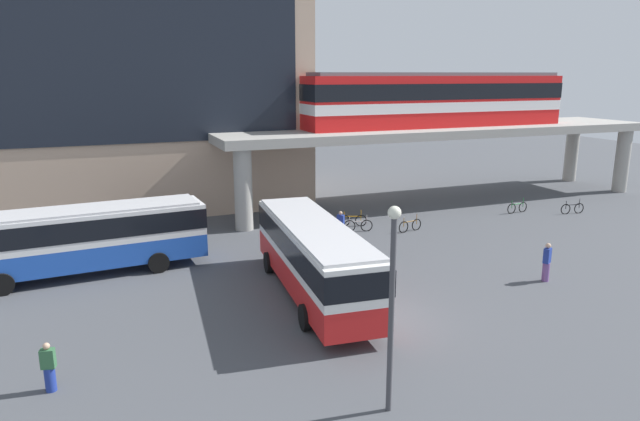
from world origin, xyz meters
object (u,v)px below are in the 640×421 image
(station_building, at_px, (85,72))
(bicycle_orange, at_px, (353,220))
(pedestrian_at_kerb, at_px, (547,263))
(bicycle_brown, at_px, (410,226))
(train, at_px, (438,99))
(pedestrian_by_bike_rack, at_px, (341,226))
(bus_main, at_px, (314,252))
(bus_secondary, at_px, (84,234))
(bicycle_black, at_px, (572,209))
(bicycle_red, at_px, (314,224))
(pedestrian_waiting_near_stop, at_px, (49,369))
(bicycle_silver, at_px, (358,226))
(bicycle_green, at_px, (517,208))

(station_building, xyz_separation_m, bicycle_orange, (14.77, -12.22, -9.07))
(bicycle_orange, distance_m, pedestrian_at_kerb, 12.84)
(station_building, relative_size, bicycle_brown, 16.50)
(train, bearing_deg, pedestrian_by_bike_rack, -147.55)
(bus_main, relative_size, bus_secondary, 1.00)
(bus_secondary, bearing_deg, bicycle_brown, 2.69)
(bus_main, distance_m, bicycle_black, 22.96)
(bicycle_orange, xyz_separation_m, bicycle_red, (-2.59, 0.06, 0.00))
(bicycle_orange, bearing_deg, bus_main, -123.20)
(bus_main, xyz_separation_m, bicycle_orange, (6.46, 9.88, -1.63))
(pedestrian_by_bike_rack, bearing_deg, bicycle_brown, -0.50)
(bicycle_orange, bearing_deg, bicycle_brown, -42.37)
(train, xyz_separation_m, bicycle_orange, (-8.69, -4.32, -7.17))
(pedestrian_at_kerb, bearing_deg, pedestrian_waiting_near_stop, -175.15)
(pedestrian_by_bike_rack, bearing_deg, train, 32.45)
(pedestrian_at_kerb, bearing_deg, bicycle_black, 40.25)
(bicycle_silver, bearing_deg, bicycle_black, -5.23)
(station_building, height_order, bicycle_orange, station_building)
(pedestrian_by_bike_rack, bearing_deg, pedestrian_waiting_near_stop, -141.85)
(bus_main, relative_size, pedestrian_waiting_near_stop, 7.16)
(train, height_order, pedestrian_at_kerb, train)
(bicycle_black, distance_m, pedestrian_at_kerb, 14.66)
(pedestrian_waiting_near_stop, bearing_deg, bicycle_orange, 40.07)
(bicycle_black, distance_m, bicycle_silver, 15.58)
(bicycle_green, bearing_deg, bicycle_red, 175.54)
(bicycle_green, xyz_separation_m, pedestrian_at_kerb, (-7.87, -11.08, 0.50))
(bus_main, height_order, pedestrian_waiting_near_stop, bus_main)
(train, height_order, bicycle_green, train)
(train, distance_m, pedestrian_waiting_near_stop, 31.86)
(bus_secondary, relative_size, pedestrian_by_bike_rack, 6.73)
(train, relative_size, bicycle_red, 11.46)
(bicycle_black, relative_size, pedestrian_at_kerb, 0.98)
(bus_secondary, xyz_separation_m, pedestrian_at_kerb, (19.55, -8.85, -1.13))
(station_building, distance_m, bicycle_silver, 21.81)
(bus_main, height_order, bicycle_orange, bus_main)
(station_building, height_order, pedestrian_waiting_near_stop, station_building)
(bicycle_brown, distance_m, bicycle_black, 12.59)
(pedestrian_at_kerb, bearing_deg, bus_secondary, 155.65)
(bicycle_brown, height_order, pedestrian_waiting_near_stop, pedestrian_waiting_near_stop)
(bicycle_red, bearing_deg, bicycle_orange, -1.34)
(train, height_order, bus_main, train)
(bicycle_black, bearing_deg, pedestrian_at_kerb, -139.75)
(bicycle_black, bearing_deg, pedestrian_by_bike_rack, 179.09)
(bicycle_silver, height_order, pedestrian_at_kerb, pedestrian_at_kerb)
(bicycle_black, height_order, pedestrian_waiting_near_stop, pedestrian_waiting_near_stop)
(bicycle_brown, distance_m, pedestrian_by_bike_rack, 4.62)
(bicycle_brown, bearing_deg, bus_main, -140.97)
(pedestrian_at_kerb, bearing_deg, train, 74.43)
(pedestrian_waiting_near_stop, distance_m, pedestrian_by_bike_rack, 18.60)
(bus_secondary, distance_m, pedestrian_waiting_near_stop, 10.73)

